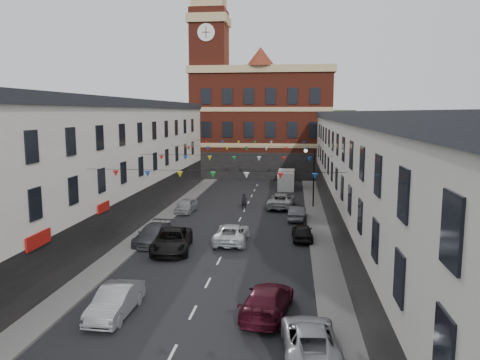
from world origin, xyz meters
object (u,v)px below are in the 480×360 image
at_px(car_left_b, 115,301).
at_px(moving_car, 232,233).
at_px(car_right_b, 310,338).
at_px(white_van, 286,180).
at_px(car_right_c, 267,300).
at_px(pedestrian, 244,202).
at_px(car_right_d, 302,232).
at_px(car_left_c, 172,241).
at_px(car_right_e, 297,213).
at_px(car_left_e, 186,206).
at_px(car_right_f, 282,200).
at_px(street_lamp, 311,170).
at_px(car_left_d, 153,234).

height_order(car_left_b, moving_car, car_left_b).
xyz_separation_m(car_right_b, moving_car, (-5.24, 15.69, 0.05)).
relative_size(car_left_b, white_van, 0.83).
bearing_deg(car_right_c, car_left_b, 15.25).
bearing_deg(pedestrian, car_right_d, -79.70).
xyz_separation_m(car_left_c, moving_car, (3.86, 2.66, -0.06)).
bearing_deg(white_van, car_right_c, -89.85).
distance_m(car_right_e, white_van, 17.30).
bearing_deg(car_right_e, car_left_e, -6.01).
relative_size(car_left_c, white_van, 1.06).
height_order(car_right_b, white_van, white_van).
height_order(car_left_c, car_right_f, car_left_c).
bearing_deg(car_right_f, car_right_d, 103.15).
xyz_separation_m(car_right_f, white_van, (0.26, 11.94, 0.38)).
bearing_deg(car_right_e, car_right_c, 90.25).
xyz_separation_m(car_right_c, moving_car, (-3.34, 12.18, -0.02)).
relative_size(car_left_c, car_right_b, 1.17).
bearing_deg(pedestrian, street_lamp, -2.64).
relative_size(car_right_e, white_van, 0.76).
relative_size(car_right_c, car_right_d, 1.33).
relative_size(car_right_b, car_right_c, 0.94).
distance_m(car_left_e, car_right_c, 23.91).
bearing_deg(pedestrian, car_right_b, -95.82).
xyz_separation_m(car_left_e, car_right_c, (9.10, -22.11, 0.06)).
bearing_deg(car_left_c, moving_car, 26.89).
xyz_separation_m(car_right_e, pedestrian, (-5.21, 3.97, 0.16)).
xyz_separation_m(car_right_f, moving_car, (-3.35, -13.23, -0.06)).
relative_size(street_lamp, car_left_b, 1.39).
bearing_deg(car_left_d, car_left_b, -77.63).
xyz_separation_m(street_lamp, car_right_d, (-1.05, -12.38, -3.27)).
bearing_deg(pedestrian, car_right_e, -54.51).
relative_size(car_right_d, pedestrian, 2.31).
xyz_separation_m(white_van, pedestrian, (-3.93, -13.28, -0.34)).
relative_size(car_left_d, car_right_d, 1.28).
relative_size(car_right_b, white_van, 0.91).
relative_size(car_left_e, car_right_d, 1.05).
relative_size(street_lamp, car_right_b, 1.28).
height_order(street_lamp, car_left_d, street_lamp).
bearing_deg(car_left_b, car_right_f, 76.11).
height_order(car_left_d, car_right_f, car_right_f).
relative_size(car_right_d, white_van, 0.72).
bearing_deg(car_left_d, car_right_c, -47.66).
height_order(car_left_d, car_right_e, car_left_d).
bearing_deg(car_right_c, car_right_e, -86.52).
height_order(street_lamp, pedestrian, street_lamp).
height_order(car_left_e, car_right_c, car_right_c).
height_order(car_left_c, car_right_e, car_left_c).
bearing_deg(car_right_f, car_right_b, 97.95).
distance_m(street_lamp, car_right_c, 26.15).
bearing_deg(street_lamp, car_right_e, -103.78).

